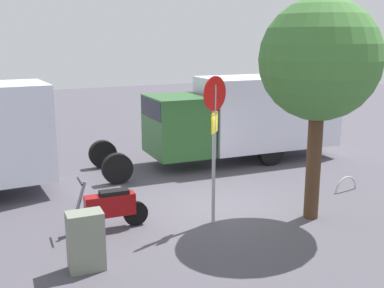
{
  "coord_description": "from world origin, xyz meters",
  "views": [
    {
      "loc": [
        5.75,
        9.75,
        4.13
      ],
      "look_at": [
        0.24,
        -0.97,
        1.41
      ],
      "focal_mm": 43.66,
      "sensor_mm": 36.0,
      "label": 1
    }
  ],
  "objects": [
    {
      "name": "bike_rack_hoop",
      "position": [
        -3.71,
        0.71,
        0.0
      ],
      "size": [
        0.85,
        0.13,
        0.85
      ],
      "primitive_type": "torus",
      "rotation": [
        1.57,
        0.0,
        0.09
      ],
      "color": "#B7B7BC",
      "rests_on": "ground"
    },
    {
      "name": "stop_sign",
      "position": [
        0.71,
        1.02,
        2.24
      ],
      "size": [
        0.71,
        0.33,
        3.36
      ],
      "color": "#9E9EA3",
      "rests_on": "ground"
    },
    {
      "name": "motorcycle",
      "position": [
        2.93,
        0.28,
        0.52
      ],
      "size": [
        1.81,
        0.55,
        1.2
      ],
      "rotation": [
        0.0,
        0.0,
        -0.08
      ],
      "color": "black",
      "rests_on": "ground"
    },
    {
      "name": "utility_cabinet",
      "position": [
        3.87,
        1.87,
        0.55
      ],
      "size": [
        0.67,
        0.48,
        1.1
      ],
      "primitive_type": "cube",
      "rotation": [
        0.0,
        0.0,
        -0.07
      ],
      "color": "slate",
      "rests_on": "ground"
    },
    {
      "name": "street_tree",
      "position": [
        -1.5,
        1.78,
        3.65
      ],
      "size": [
        2.7,
        2.7,
        5.04
      ],
      "color": "#47301E",
      "rests_on": "ground"
    },
    {
      "name": "ground_plane",
      "position": [
        0.0,
        0.0,
        0.0
      ],
      "size": [
        60.0,
        60.0,
        0.0
      ],
      "primitive_type": "plane",
      "color": "#4B4750"
    },
    {
      "name": "box_truck_near",
      "position": [
        -3.02,
        -3.48,
        1.6
      ],
      "size": [
        8.58,
        2.78,
        2.87
      ],
      "rotation": [
        0.0,
        0.0,
        -0.07
      ],
      "color": "black",
      "rests_on": "ground"
    }
  ]
}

